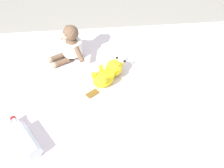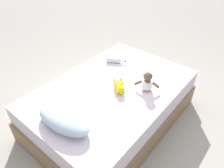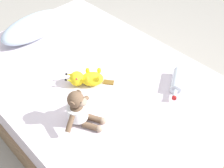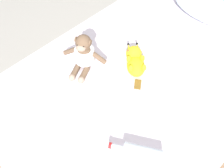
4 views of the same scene
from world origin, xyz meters
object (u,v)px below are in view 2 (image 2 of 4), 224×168
at_px(pillow, 64,119).
at_px(plush_monkey, 147,82).
at_px(bed, 112,104).
at_px(glass_bottle, 114,60).
at_px(plush_yellow_creature, 119,87).

relative_size(pillow, plush_monkey, 2.26).
relative_size(bed, plush_monkey, 7.37).
bearing_deg(glass_bottle, plush_yellow_creature, 134.73).
height_order(bed, plush_monkey, plush_monkey).
bearing_deg(pillow, plush_monkey, -107.75).
bearing_deg(plush_monkey, plush_yellow_creature, 43.05).
distance_m(plush_yellow_creature, glass_bottle, 0.61).
height_order(plush_monkey, glass_bottle, plush_monkey).
distance_m(bed, plush_monkey, 0.54).
relative_size(plush_yellow_creature, glass_bottle, 1.08).
height_order(bed, pillow, pillow).
height_order(pillow, glass_bottle, pillow).
bearing_deg(glass_bottle, pillow, 106.88).
xyz_separation_m(bed, plush_yellow_creature, (-0.09, -0.01, 0.32)).
xyz_separation_m(plush_monkey, plush_yellow_creature, (0.23, 0.22, -0.05)).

